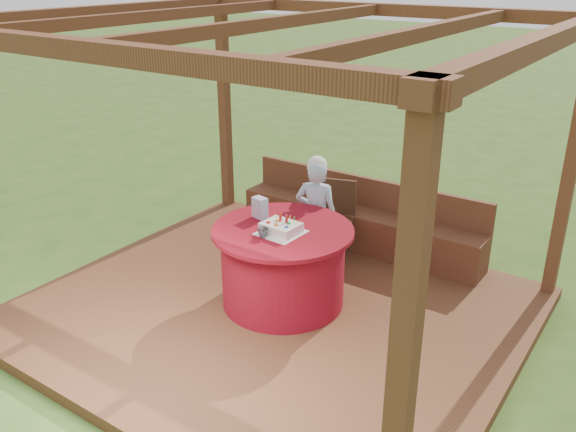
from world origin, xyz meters
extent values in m
plane|color=#31501A|center=(0.00, 0.00, 0.00)|extent=(60.00, 60.00, 0.00)
cube|color=brown|center=(0.00, 0.00, 0.06)|extent=(4.50, 4.00, 0.12)
cube|color=brown|center=(2.13, -1.88, 1.42)|extent=(0.12, 0.12, 2.60)
cube|color=brown|center=(-2.13, 1.88, 1.42)|extent=(0.12, 0.12, 2.60)
cube|color=brown|center=(2.13, 1.88, 1.42)|extent=(0.12, 0.12, 2.60)
cube|color=brown|center=(0.00, -1.88, 2.78)|extent=(4.50, 0.14, 0.12)
cube|color=brown|center=(0.00, 1.88, 2.78)|extent=(4.50, 0.14, 0.12)
cube|color=brown|center=(-2.13, 0.00, 2.78)|extent=(0.14, 4.00, 0.12)
cube|color=brown|center=(2.13, 0.00, 2.78)|extent=(0.14, 4.00, 0.12)
cube|color=brown|center=(-1.30, 0.00, 2.78)|extent=(0.10, 3.70, 0.10)
cube|color=brown|center=(0.00, 0.00, 2.78)|extent=(0.10, 3.70, 0.10)
cube|color=brown|center=(1.30, 0.00, 2.78)|extent=(0.10, 3.70, 0.10)
cube|color=brown|center=(0.00, 1.70, 0.34)|extent=(3.00, 0.42, 0.45)
cube|color=brown|center=(0.00, 1.88, 0.75)|extent=(3.00, 0.06, 0.35)
cylinder|color=maroon|center=(0.02, 0.14, 0.50)|extent=(1.19, 1.19, 0.75)
cylinder|color=maroon|center=(0.02, 0.14, 0.89)|extent=(1.35, 1.35, 0.04)
cube|color=#3B2112|center=(-0.10, 1.30, 0.53)|extent=(0.52, 0.52, 0.05)
cylinder|color=#3B2112|center=(-0.21, 1.09, 0.33)|extent=(0.04, 0.04, 0.41)
cylinder|color=#3B2112|center=(0.11, 1.19, 0.33)|extent=(0.04, 0.04, 0.41)
cylinder|color=#3B2112|center=(-0.31, 1.41, 0.33)|extent=(0.04, 0.04, 0.41)
cylinder|color=#3B2112|center=(0.00, 1.51, 0.33)|extent=(0.04, 0.04, 0.41)
cube|color=#3B2112|center=(-0.16, 1.48, 0.76)|extent=(0.41, 0.17, 0.45)
imported|color=#8FB6D4|center=(-0.09, 0.91, 0.74)|extent=(0.52, 0.42, 1.25)
sphere|color=white|center=(-0.09, 0.91, 1.31)|extent=(0.21, 0.21, 0.21)
cube|color=white|center=(0.06, 0.05, 0.92)|extent=(0.40, 0.40, 0.01)
cube|color=white|center=(0.06, 0.05, 0.97)|extent=(0.35, 0.29, 0.09)
cylinder|color=red|center=(0.03, 0.09, 1.05)|extent=(0.03, 0.03, 0.08)
cylinder|color=red|center=(0.10, 0.09, 1.05)|extent=(0.03, 0.03, 0.08)
sphere|color=red|center=(-0.04, -0.01, 1.03)|extent=(0.04, 0.04, 0.04)
sphere|color=orange|center=(0.06, -0.02, 1.03)|extent=(0.04, 0.04, 0.04)
sphere|color=blue|center=(0.16, 0.00, 1.03)|extent=(0.04, 0.04, 0.04)
sphere|color=yellow|center=(0.00, 0.07, 1.03)|extent=(0.04, 0.04, 0.04)
sphere|color=green|center=(0.13, 0.08, 1.03)|extent=(0.04, 0.04, 0.04)
cube|color=#E594C5|center=(-0.32, 0.23, 1.02)|extent=(0.16, 0.12, 0.21)
imported|color=silver|center=(-0.02, -0.13, 0.96)|extent=(0.11, 0.11, 0.09)
camera|label=1|loc=(3.03, -4.16, 3.25)|focal=38.00mm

